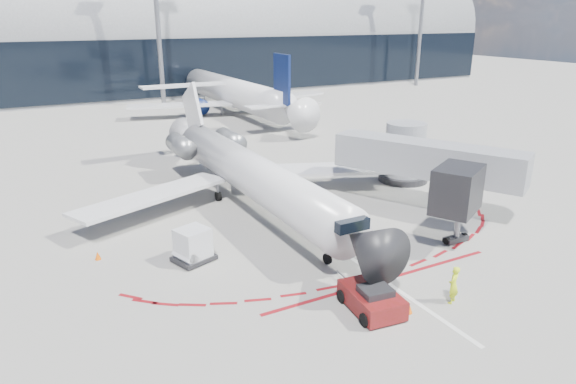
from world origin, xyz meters
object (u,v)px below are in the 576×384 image
regional_jet (245,170)px  uld_container (193,245)px  ramp_worker (453,285)px  pushback_tug (372,299)px

regional_jet → uld_container: regional_jet is taller
ramp_worker → regional_jet: bearing=-106.0°
regional_jet → uld_container: 9.72m
regional_jet → pushback_tug: bearing=-92.6°
regional_jet → ramp_worker: regional_jet is taller
regional_jet → pushback_tug: 16.04m
ramp_worker → pushback_tug: bearing=-44.9°
pushback_tug → uld_container: bearing=129.3°
pushback_tug → ramp_worker: ramp_worker is taller
regional_jet → pushback_tug: size_ratio=5.94×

